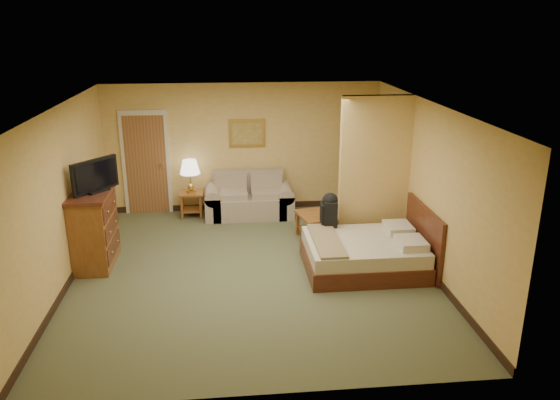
{
  "coord_description": "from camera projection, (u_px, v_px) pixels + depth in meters",
  "views": [
    {
      "loc": [
        -0.35,
        -7.82,
        3.78
      ],
      "look_at": [
        0.5,
        0.6,
        0.96
      ],
      "focal_mm": 35.0,
      "sensor_mm": 36.0,
      "label": 1
    }
  ],
  "objects": [
    {
      "name": "right_wall",
      "position": [
        428.0,
        187.0,
        8.46
      ],
      "size": [
        0.02,
        6.0,
        2.6
      ],
      "primitive_type": "cube",
      "color": "tan",
      "rests_on": "floor"
    },
    {
      "name": "dresser",
      "position": [
        94.0,
        228.0,
        8.66
      ],
      "size": [
        0.6,
        1.15,
        1.23
      ],
      "color": "brown",
      "rests_on": "floor"
    },
    {
      "name": "loveseat",
      "position": [
        249.0,
        202.0,
        10.95
      ],
      "size": [
        1.74,
        0.81,
        0.88
      ],
      "color": "gray",
      "rests_on": "floor"
    },
    {
      "name": "bed",
      "position": [
        368.0,
        253.0,
        8.6
      ],
      "size": [
        1.9,
        1.55,
        1.0
      ],
      "color": "#461C10",
      "rests_on": "floor"
    },
    {
      "name": "floor",
      "position": [
        252.0,
        271.0,
        8.61
      ],
      "size": [
        6.0,
        6.0,
        0.0
      ],
      "primitive_type": "plane",
      "color": "#515637",
      "rests_on": "ground"
    },
    {
      "name": "baseboard",
      "position": [
        245.0,
        206.0,
        11.41
      ],
      "size": [
        5.5,
        0.02,
        0.12
      ],
      "primitive_type": "cube",
      "color": "black",
      "rests_on": "floor"
    },
    {
      "name": "wall_picture",
      "position": [
        247.0,
        133.0,
        10.92
      ],
      "size": [
        0.72,
        0.04,
        0.56
      ],
      "color": "#B78E3F",
      "rests_on": "back_wall"
    },
    {
      "name": "table_lamp",
      "position": [
        190.0,
        168.0,
        10.69
      ],
      "size": [
        0.4,
        0.4,
        0.65
      ],
      "color": "#BB9B44",
      "rests_on": "side_table"
    },
    {
      "name": "partition",
      "position": [
        374.0,
        172.0,
        9.27
      ],
      "size": [
        1.2,
        0.15,
        2.6
      ],
      "primitive_type": "cube",
      "color": "tan",
      "rests_on": "floor"
    },
    {
      "name": "side_table",
      "position": [
        192.0,
        200.0,
        10.9
      ],
      "size": [
        0.46,
        0.46,
        0.51
      ],
      "color": "brown",
      "rests_on": "floor"
    },
    {
      "name": "coffee_table",
      "position": [
        320.0,
        221.0,
        9.75
      ],
      "size": [
        0.89,
        0.89,
        0.48
      ],
      "rotation": [
        0.0,
        0.0,
        0.21
      ],
      "color": "brown",
      "rests_on": "floor"
    },
    {
      "name": "left_wall",
      "position": [
        62.0,
        198.0,
        7.93
      ],
      "size": [
        0.02,
        6.0,
        2.6
      ],
      "primitive_type": "cube",
      "color": "tan",
      "rests_on": "floor"
    },
    {
      "name": "tv",
      "position": [
        95.0,
        177.0,
        8.4
      ],
      "size": [
        0.57,
        0.7,
        0.51
      ],
      "rotation": [
        0.0,
        0.0,
        -0.67
      ],
      "color": "black",
      "rests_on": "dresser"
    },
    {
      "name": "backpack",
      "position": [
        330.0,
        208.0,
        9.05
      ],
      "size": [
        0.26,
        0.34,
        0.56
      ],
      "rotation": [
        0.0,
        0.0,
        -0.06
      ],
      "color": "black",
      "rests_on": "bed"
    },
    {
      "name": "back_wall",
      "position": [
        243.0,
        148.0,
        11.03
      ],
      "size": [
        5.5,
        0.02,
        2.6
      ],
      "primitive_type": "cube",
      "color": "tan",
      "rests_on": "floor"
    },
    {
      "name": "door",
      "position": [
        146.0,
        164.0,
        10.89
      ],
      "size": [
        0.94,
        0.16,
        2.1
      ],
      "color": "beige",
      "rests_on": "floor"
    },
    {
      "name": "ceiling",
      "position": [
        249.0,
        106.0,
        7.79
      ],
      "size": [
        6.0,
        6.0,
        0.0
      ],
      "primitive_type": "plane",
      "rotation": [
        3.14,
        0.0,
        0.0
      ],
      "color": "white",
      "rests_on": "back_wall"
    }
  ]
}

